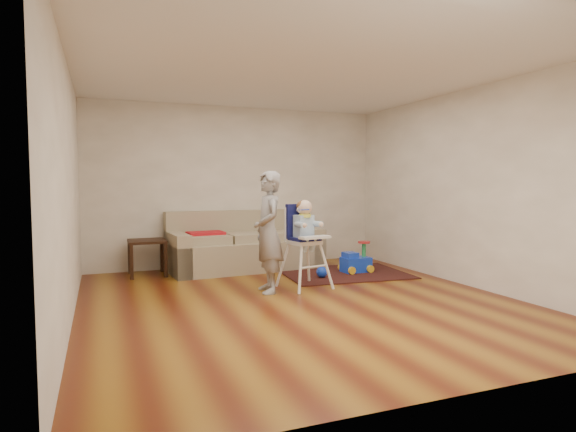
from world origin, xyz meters
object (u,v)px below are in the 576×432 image
object	(u,v)px
sofa	(246,240)
ride_on_toy	(356,257)
adult	(268,232)
toy_ball	(322,272)
side_table	(147,258)
high_chair	(304,245)

from	to	relation	value
sofa	ride_on_toy	bearing A→B (deg)	-35.48
sofa	ride_on_toy	world-z (taller)	sofa
sofa	ride_on_toy	size ratio (longest dim) A/B	5.22
adult	toy_ball	bearing A→B (deg)	122.06
ride_on_toy	adult	xyz separation A→B (m)	(-1.72, -0.77, 0.53)
side_table	high_chair	size ratio (longest dim) A/B	0.46
side_table	toy_ball	xyz separation A→B (m)	(2.39, -1.18, -0.18)
sofa	toy_ball	size ratio (longest dim) A/B	15.23
toy_ball	high_chair	world-z (taller)	high_chair
ride_on_toy	adult	size ratio (longest dim) A/B	0.31
side_table	toy_ball	bearing A→B (deg)	-26.35
ride_on_toy	adult	distance (m)	1.96
toy_ball	ride_on_toy	bearing A→B (deg)	17.55
ride_on_toy	high_chair	size ratio (longest dim) A/B	0.40
side_table	ride_on_toy	world-z (taller)	side_table
high_chair	adult	xyz separation A→B (m)	(-0.54, -0.07, 0.21)
side_table	high_chair	world-z (taller)	high_chair
high_chair	adult	size ratio (longest dim) A/B	0.76
ride_on_toy	toy_ball	size ratio (longest dim) A/B	2.92
side_table	adult	size ratio (longest dim) A/B	0.35
sofa	toy_ball	world-z (taller)	sofa
ride_on_toy	toy_ball	distance (m)	0.75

